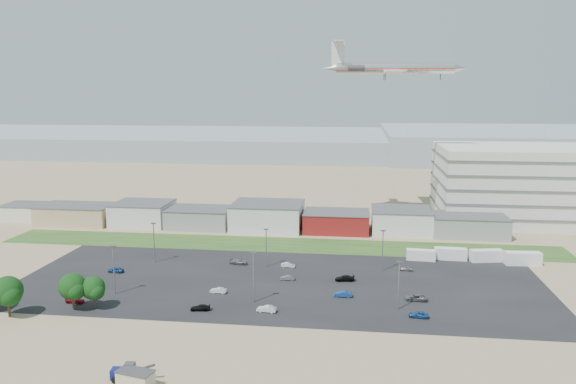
% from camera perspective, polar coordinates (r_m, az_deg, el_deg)
% --- Properties ---
extents(ground, '(700.00, 700.00, 0.00)m').
position_cam_1_polar(ground, '(112.48, -4.99, -12.29)').
color(ground, '#95835E').
rests_on(ground, ground).
extents(parking_lot, '(120.00, 50.00, 0.01)m').
position_cam_1_polar(parking_lot, '(130.06, -0.92, -9.12)').
color(parking_lot, black).
rests_on(parking_lot, ground).
extents(grass_strip, '(160.00, 16.00, 0.02)m').
position_cam_1_polar(grass_strip, '(161.01, -1.06, -5.35)').
color(grass_strip, '#21471A').
rests_on(grass_strip, ground).
extents(hills_backdrop, '(700.00, 200.00, 9.00)m').
position_cam_1_polar(hills_backdrop, '(418.73, 9.67, 4.61)').
color(hills_backdrop, gray).
rests_on(hills_backdrop, ground).
extents(building_row, '(170.00, 20.00, 8.00)m').
position_cam_1_polar(building_row, '(181.27, -5.52, -2.36)').
color(building_row, silver).
rests_on(building_row, ground).
extents(parking_garage, '(80.00, 40.00, 25.00)m').
position_cam_1_polar(parking_garage, '(210.01, 25.91, 0.73)').
color(parking_garage, silver).
rests_on(parking_garage, ground).
extents(portable_shed, '(5.89, 3.95, 2.72)m').
position_cam_1_polar(portable_shed, '(89.16, -15.23, -17.90)').
color(portable_shed, '#C4BA94').
rests_on(portable_shed, ground).
extents(telehandler, '(6.88, 2.94, 2.78)m').
position_cam_1_polar(telehandler, '(91.63, -16.22, -17.13)').
color(telehandler, navy).
rests_on(telehandler, ground).
extents(box_trailer_a, '(7.49, 2.87, 2.75)m').
position_cam_1_polar(box_trailer_a, '(149.95, 13.35, -6.24)').
color(box_trailer_a, silver).
rests_on(box_trailer_a, ground).
extents(box_trailer_b, '(8.25, 2.96, 3.05)m').
position_cam_1_polar(box_trailer_b, '(152.37, 16.18, -6.05)').
color(box_trailer_b, silver).
rests_on(box_trailer_b, ground).
extents(box_trailer_c, '(8.50, 4.09, 3.06)m').
position_cam_1_polar(box_trailer_c, '(153.51, 19.50, -6.11)').
color(box_trailer_c, silver).
rests_on(box_trailer_c, ground).
extents(box_trailer_d, '(8.93, 3.39, 3.28)m').
position_cam_1_polar(box_trailer_d, '(153.83, 22.76, -6.25)').
color(box_trailer_d, silver).
rests_on(box_trailer_d, ground).
extents(tree_mid, '(6.15, 6.15, 9.22)m').
position_cam_1_polar(tree_mid, '(121.79, -26.58, -9.26)').
color(tree_mid, black).
rests_on(tree_mid, ground).
extents(tree_right, '(5.70, 5.70, 8.56)m').
position_cam_1_polar(tree_right, '(120.69, -21.05, -9.20)').
color(tree_right, black).
rests_on(tree_right, ground).
extents(tree_near, '(5.04, 5.04, 7.56)m').
position_cam_1_polar(tree_near, '(120.13, -19.17, -9.42)').
color(tree_near, black).
rests_on(tree_near, ground).
extents(lightpole_front_l, '(1.26, 0.52, 10.68)m').
position_cam_1_polar(lightpole_front_l, '(126.63, -17.27, -7.58)').
color(lightpole_front_l, slate).
rests_on(lightpole_front_l, ground).
extents(lightpole_front_m, '(1.25, 0.52, 10.61)m').
position_cam_1_polar(lightpole_front_m, '(116.66, -3.53, -8.66)').
color(lightpole_front_m, slate).
rests_on(lightpole_front_m, ground).
extents(lightpole_front_r, '(1.17, 0.49, 9.99)m').
position_cam_1_polar(lightpole_front_r, '(114.80, 11.17, -9.31)').
color(lightpole_front_r, slate).
rests_on(lightpole_front_r, ground).
extents(lightpole_back_l, '(1.21, 0.51, 10.33)m').
position_cam_1_polar(lightpole_back_l, '(147.05, -13.45, -5.04)').
color(lightpole_back_l, slate).
rests_on(lightpole_back_l, ground).
extents(lightpole_back_m, '(1.13, 0.47, 9.62)m').
position_cam_1_polar(lightpole_back_m, '(139.93, -2.23, -5.68)').
color(lightpole_back_m, slate).
rests_on(lightpole_back_m, ground).
extents(lightpole_back_r, '(1.19, 0.50, 10.15)m').
position_cam_1_polar(lightpole_back_r, '(138.21, 9.59, -5.90)').
color(lightpole_back_r, slate).
rests_on(lightpole_back_r, ground).
extents(airliner, '(49.74, 35.71, 14.06)m').
position_cam_1_polar(airliner, '(194.39, 10.80, 12.24)').
color(airliner, silver).
extents(parked_car_0, '(4.74, 2.46, 1.27)m').
position_cam_1_polar(parked_car_0, '(121.79, 12.87, -10.41)').
color(parked_car_0, '#595B5E').
rests_on(parked_car_0, ground).
extents(parked_car_1, '(3.97, 1.42, 1.30)m').
position_cam_1_polar(parked_car_1, '(121.37, 5.59, -10.27)').
color(parked_car_1, navy).
rests_on(parked_car_1, ground).
extents(parked_car_2, '(3.98, 1.96, 1.30)m').
position_cam_1_polar(parked_car_2, '(113.19, 13.14, -12.02)').
color(parked_car_2, navy).
rests_on(parked_car_2, ground).
extents(parked_car_3, '(4.10, 2.06, 1.14)m').
position_cam_1_polar(parked_car_3, '(115.14, -8.90, -11.53)').
color(parked_car_3, black).
rests_on(parked_car_3, ground).
extents(parked_car_4, '(3.63, 1.43, 1.18)m').
position_cam_1_polar(parked_car_4, '(123.95, -7.09, -9.89)').
color(parked_car_4, silver).
rests_on(parked_car_4, ground).
extents(parked_car_5, '(3.92, 1.83, 1.30)m').
position_cam_1_polar(parked_car_5, '(142.58, -17.09, -7.57)').
color(parked_car_5, navy).
rests_on(parked_car_5, ground).
extents(parked_car_6, '(4.73, 2.39, 1.32)m').
position_cam_1_polar(parked_car_6, '(143.30, -5.02, -7.06)').
color(parked_car_6, '#595B5E').
rests_on(parked_car_6, ground).
extents(parked_car_7, '(3.34, 1.23, 1.09)m').
position_cam_1_polar(parked_car_7, '(131.09, -0.06, -8.71)').
color(parked_car_7, '#595B5E').
rests_on(parked_car_7, ground).
extents(parked_car_8, '(3.30, 1.61, 1.08)m').
position_cam_1_polar(parked_car_8, '(140.68, 11.99, -7.62)').
color(parked_car_8, '#A5A5AA').
rests_on(parked_car_8, ground).
extents(parked_car_10, '(4.08, 1.84, 1.16)m').
position_cam_1_polar(parked_car_10, '(125.55, -20.83, -10.23)').
color(parked_car_10, maroon).
rests_on(parked_car_10, ground).
extents(parked_car_11, '(3.58, 1.54, 1.15)m').
position_cam_1_polar(parked_car_11, '(140.38, 0.02, -7.42)').
color(parked_car_11, silver).
rests_on(parked_car_11, ground).
extents(parked_car_12, '(4.64, 2.35, 1.29)m').
position_cam_1_polar(parked_car_12, '(131.12, 5.78, -8.71)').
color(parked_car_12, black).
rests_on(parked_car_12, ground).
extents(parked_car_13, '(4.03, 1.77, 1.29)m').
position_cam_1_polar(parked_car_13, '(113.11, -2.18, -11.77)').
color(parked_car_13, silver).
rests_on(parked_car_13, ground).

